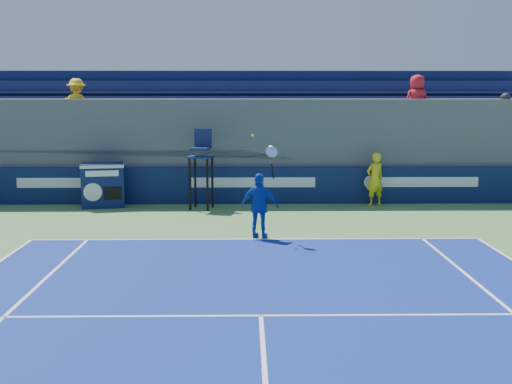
{
  "coord_description": "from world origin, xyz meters",
  "views": [
    {
      "loc": [
        -0.23,
        -3.48,
        3.55
      ],
      "look_at": [
        0.0,
        11.5,
        1.25
      ],
      "focal_mm": 45.0,
      "sensor_mm": 36.0,
      "label": 1
    }
  ],
  "objects_px": {
    "ball_person": "(375,179)",
    "umpire_chair": "(201,160)",
    "match_clock": "(103,184)",
    "tennis_player": "(260,206)"
  },
  "relations": [
    {
      "from": "ball_person",
      "to": "umpire_chair",
      "type": "distance_m",
      "value": 5.55
    },
    {
      "from": "ball_person",
      "to": "tennis_player",
      "type": "xyz_separation_m",
      "value": [
        -3.77,
        -4.64,
        -0.03
      ]
    },
    {
      "from": "match_clock",
      "to": "umpire_chair",
      "type": "distance_m",
      "value": 3.23
    },
    {
      "from": "ball_person",
      "to": "match_clock",
      "type": "distance_m",
      "value": 8.61
    },
    {
      "from": "tennis_player",
      "to": "match_clock",
      "type": "bearing_deg",
      "value": 137.24
    },
    {
      "from": "match_clock",
      "to": "ball_person",
      "type": "bearing_deg",
      "value": 1.13
    },
    {
      "from": "match_clock",
      "to": "umpire_chair",
      "type": "relative_size",
      "value": 0.58
    },
    {
      "from": "umpire_chair",
      "to": "tennis_player",
      "type": "relative_size",
      "value": 0.96
    },
    {
      "from": "ball_person",
      "to": "umpire_chair",
      "type": "xyz_separation_m",
      "value": [
        -5.49,
        -0.48,
        0.67
      ]
    },
    {
      "from": "ball_person",
      "to": "umpire_chair",
      "type": "height_order",
      "value": "umpire_chair"
    }
  ]
}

